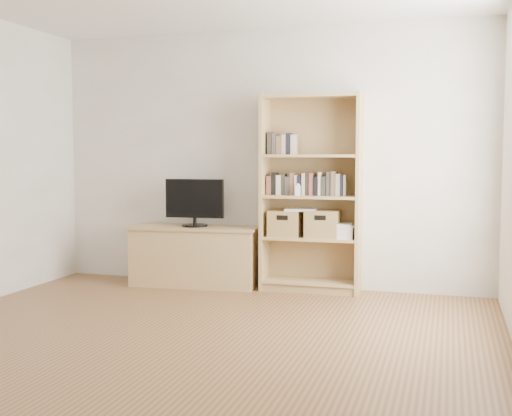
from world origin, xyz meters
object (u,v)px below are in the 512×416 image
at_px(basket_left, 285,223).
at_px(basket_right, 323,224).
at_px(laptop, 301,210).
at_px(television, 195,203).
at_px(tv_stand, 195,257).
at_px(bookshelf, 311,193).
at_px(baby_monitor, 298,191).

xyz_separation_m(basket_left, basket_right, (0.38, 0.01, 0.00)).
height_order(basket_right, laptop, laptop).
distance_m(television, basket_left, 0.96).
xyz_separation_m(tv_stand, bookshelf, (1.19, 0.07, 0.67)).
relative_size(bookshelf, basket_left, 6.26).
relative_size(tv_stand, bookshelf, 0.66).
relative_size(basket_left, laptop, 1.02).
bearing_deg(television, tv_stand, 176.34).
distance_m(bookshelf, basket_right, 0.32).
bearing_deg(bookshelf, tv_stand, -178.03).
distance_m(tv_stand, television, 0.56).
bearing_deg(laptop, television, 175.63).
height_order(basket_left, basket_right, basket_right).
bearing_deg(laptop, basket_right, -4.59).
height_order(basket_left, laptop, laptop).
relative_size(television, laptop, 2.02).
relative_size(tv_stand, baby_monitor, 13.02).
xyz_separation_m(tv_stand, basket_right, (1.31, 0.06, 0.38)).
xyz_separation_m(basket_left, laptop, (0.16, -0.00, 0.14)).
height_order(tv_stand, television, television).
relative_size(television, basket_right, 1.90).
distance_m(baby_monitor, basket_right, 0.41).
relative_size(basket_right, laptop, 1.06).
distance_m(tv_stand, basket_right, 1.37).
height_order(baby_monitor, basket_right, baby_monitor).
xyz_separation_m(bookshelf, baby_monitor, (-0.11, -0.11, 0.03)).
bearing_deg(television, laptop, -0.83).
bearing_deg(basket_left, bookshelf, -0.21).
height_order(tv_stand, basket_left, basket_left).
height_order(bookshelf, baby_monitor, bookshelf).
distance_m(bookshelf, laptop, 0.19).
bearing_deg(laptop, baby_monitor, -101.17).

